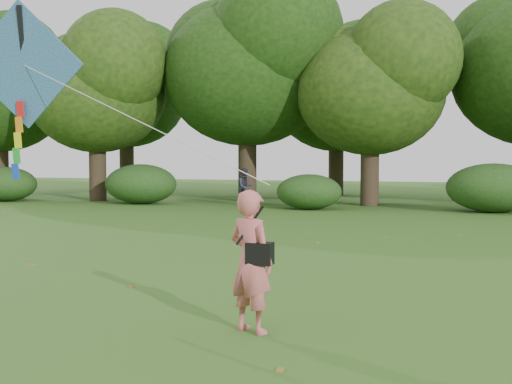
% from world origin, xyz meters
% --- Properties ---
extents(ground, '(100.00, 100.00, 0.00)m').
position_xyz_m(ground, '(0.00, 0.00, 0.00)').
color(ground, '#265114').
rests_on(ground, ground).
extents(man_kite_flyer, '(0.73, 0.62, 1.69)m').
position_xyz_m(man_kite_flyer, '(-0.28, -0.95, 0.84)').
color(man_kite_flyer, '#C85E5E').
rests_on(man_kite_flyer, ground).
extents(bystander_left, '(0.98, 0.99, 1.62)m').
position_xyz_m(bystander_left, '(-7.25, 18.54, 0.81)').
color(bystander_left, '#292937').
rests_on(bystander_left, ground).
extents(crossbody_bag, '(0.43, 0.20, 0.69)m').
position_xyz_m(crossbody_bag, '(-0.16, -0.98, 0.96)').
color(crossbody_bag, black).
rests_on(crossbody_bag, ground).
extents(flying_kite, '(5.86, 2.12, 2.92)m').
position_xyz_m(flying_kite, '(-4.85, 0.83, 3.54)').
color(flying_kite, '#253FA3').
rests_on(flying_kite, ground).
extents(tree_line, '(54.70, 15.30, 9.48)m').
position_xyz_m(tree_line, '(1.67, 22.88, 5.60)').
color(tree_line, '#3A2D1E').
rests_on(tree_line, ground).
extents(shrub_band, '(39.15, 3.22, 1.88)m').
position_xyz_m(shrub_band, '(-0.72, 17.60, 0.86)').
color(shrub_band, '#264919').
rests_on(shrub_band, ground).
extents(fallen_leaves, '(11.79, 14.85, 0.01)m').
position_xyz_m(fallen_leaves, '(-0.51, 4.62, 0.01)').
color(fallen_leaves, olive).
rests_on(fallen_leaves, ground).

